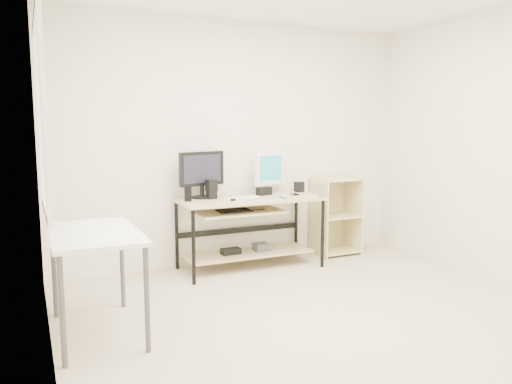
{
  "coord_description": "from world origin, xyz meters",
  "views": [
    {
      "loc": [
        -2.09,
        -3.01,
        1.49
      ],
      "look_at": [
        -0.1,
        1.3,
        0.86
      ],
      "focal_mm": 35.0,
      "sensor_mm": 36.0,
      "label": 1
    }
  ],
  "objects_px": {
    "white_imac": "(270,169)",
    "audio_controller": "(188,194)",
    "black_monitor": "(202,172)",
    "side_table": "(95,242)",
    "desk": "(248,218)",
    "shelf_unit": "(334,215)"
  },
  "relations": [
    {
      "from": "black_monitor",
      "to": "white_imac",
      "type": "relative_size",
      "value": 1.09
    },
    {
      "from": "white_imac",
      "to": "audio_controller",
      "type": "xyz_separation_m",
      "value": [
        -0.98,
        -0.16,
        -0.2
      ]
    },
    {
      "from": "desk",
      "to": "white_imac",
      "type": "height_order",
      "value": "white_imac"
    },
    {
      "from": "shelf_unit",
      "to": "audio_controller",
      "type": "xyz_separation_m",
      "value": [
        -1.81,
        -0.14,
        0.37
      ]
    },
    {
      "from": "desk",
      "to": "white_imac",
      "type": "bearing_deg",
      "value": 27.15
    },
    {
      "from": "white_imac",
      "to": "audio_controller",
      "type": "height_order",
      "value": "white_imac"
    },
    {
      "from": "desk",
      "to": "shelf_unit",
      "type": "relative_size",
      "value": 1.67
    },
    {
      "from": "shelf_unit",
      "to": "audio_controller",
      "type": "bearing_deg",
      "value": -175.45
    },
    {
      "from": "side_table",
      "to": "audio_controller",
      "type": "xyz_separation_m",
      "value": [
        1.02,
        1.08,
        0.15
      ]
    },
    {
      "from": "white_imac",
      "to": "side_table",
      "type": "bearing_deg",
      "value": -170.21
    },
    {
      "from": "desk",
      "to": "black_monitor",
      "type": "relative_size",
      "value": 2.91
    },
    {
      "from": "black_monitor",
      "to": "white_imac",
      "type": "distance_m",
      "value": 0.78
    },
    {
      "from": "black_monitor",
      "to": "side_table",
      "type": "bearing_deg",
      "value": -151.97
    },
    {
      "from": "black_monitor",
      "to": "audio_controller",
      "type": "xyz_separation_m",
      "value": [
        -0.2,
        -0.16,
        -0.2
      ]
    },
    {
      "from": "shelf_unit",
      "to": "side_table",
      "type": "bearing_deg",
      "value": -156.67
    },
    {
      "from": "white_imac",
      "to": "audio_controller",
      "type": "relative_size",
      "value": 3.36
    },
    {
      "from": "desk",
      "to": "white_imac",
      "type": "distance_m",
      "value": 0.62
    },
    {
      "from": "black_monitor",
      "to": "white_imac",
      "type": "bearing_deg",
      "value": -17.16
    },
    {
      "from": "shelf_unit",
      "to": "black_monitor",
      "type": "relative_size",
      "value": 1.75
    },
    {
      "from": "shelf_unit",
      "to": "black_monitor",
      "type": "xyz_separation_m",
      "value": [
        -1.61,
        0.01,
        0.57
      ]
    },
    {
      "from": "side_table",
      "to": "audio_controller",
      "type": "distance_m",
      "value": 1.49
    },
    {
      "from": "shelf_unit",
      "to": "white_imac",
      "type": "relative_size",
      "value": 1.9
    }
  ]
}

